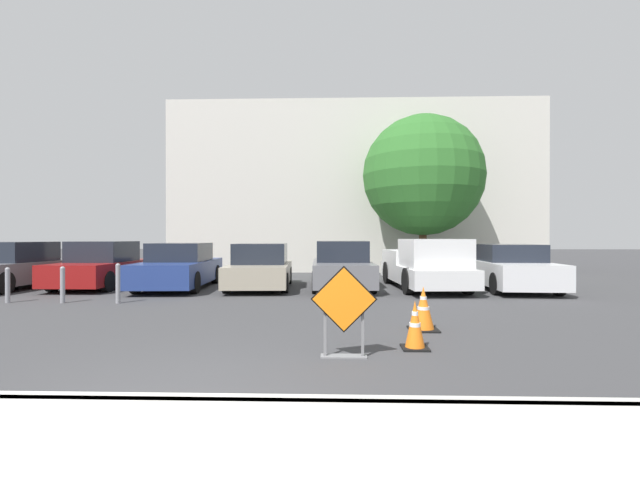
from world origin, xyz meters
TOP-DOWN VIEW (x-y plane):
  - ground_plane at (0.00, 10.00)m, footprint 96.00×96.00m
  - sidewalk_strip at (0.00, -1.02)m, footprint 24.32×2.04m
  - curb_lip at (0.00, 0.00)m, footprint 24.32×0.20m
  - road_closed_sign at (1.77, 1.85)m, footprint 0.92×0.20m
  - traffic_cone_nearest at (2.84, 2.37)m, footprint 0.39×0.39m
  - traffic_cone_second at (3.24, 3.66)m, footprint 0.51×0.51m
  - parked_car_nearest at (-8.77, 9.59)m, footprint 2.08×4.45m
  - parked_car_second at (-6.10, 10.03)m, footprint 1.92×4.05m
  - parked_car_third at (-3.43, 9.90)m, footprint 2.15×4.67m
  - parked_car_fourth at (-0.76, 9.94)m, footprint 2.12×4.22m
  - parked_car_fifth at (1.91, 10.01)m, footprint 2.01×4.38m
  - pickup_truck at (4.60, 9.71)m, footprint 2.24×5.16m
  - parked_car_sixth at (7.25, 9.71)m, footprint 2.09×4.25m
  - bollard_nearest at (-3.80, 6.58)m, footprint 0.12×0.12m
  - bollard_second at (-5.22, 6.58)m, footprint 0.12×0.12m
  - bollard_third at (-6.65, 6.58)m, footprint 0.12×0.12m
  - building_facade_backdrop at (2.66, 18.67)m, footprint 18.07×5.00m
  - street_tree_behind_lot at (5.44, 14.24)m, footprint 5.09×5.09m

SIDE VIEW (x-z plane):
  - ground_plane at x=0.00m, z-range 0.00..0.00m
  - sidewalk_strip at x=0.00m, z-range 0.00..0.14m
  - curb_lip at x=0.00m, z-range 0.00..0.14m
  - traffic_cone_nearest at x=2.84m, z-range -0.01..0.71m
  - traffic_cone_second at x=3.24m, z-range -0.01..0.77m
  - bollard_third at x=-6.65m, z-range 0.03..0.93m
  - bollard_second at x=-5.22m, z-range 0.03..0.96m
  - bollard_nearest at x=-3.80m, z-range 0.03..1.04m
  - parked_car_fourth at x=-0.76m, z-range -0.07..1.39m
  - parked_car_sixth at x=7.25m, z-range -0.05..1.39m
  - road_closed_sign at x=1.77m, z-range 0.05..1.32m
  - parked_car_third at x=-3.43m, z-range -0.06..1.42m
  - parked_car_second at x=-6.10m, z-range -0.07..1.46m
  - parked_car_nearest at x=-8.77m, z-range -0.06..1.45m
  - parked_car_fifth at x=1.91m, z-range -0.07..1.47m
  - pickup_truck at x=4.60m, z-range -0.08..1.54m
  - building_facade_backdrop at x=2.66m, z-range 0.00..8.26m
  - street_tree_behind_lot at x=5.44m, z-range 0.87..7.71m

